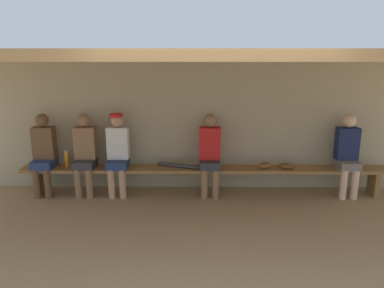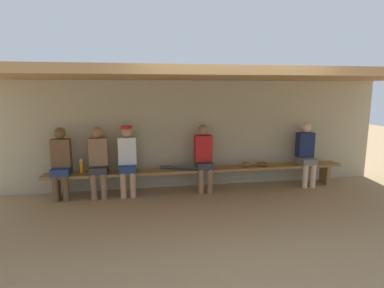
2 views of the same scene
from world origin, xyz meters
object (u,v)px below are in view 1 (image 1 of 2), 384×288
at_px(baseball_glove_worn, 265,165).
at_px(bench, 206,172).
at_px(player_rightmost, 210,152).
at_px(baseball_bat, 180,166).
at_px(water_bottle_blue, 67,159).
at_px(player_shirtless_tan, 348,152).
at_px(player_with_sunglasses, 85,151).
at_px(player_in_white, 118,150).
at_px(player_middle, 44,151).
at_px(baseball_glove_tan, 286,166).

bearing_deg(baseball_glove_worn, bench, 142.48).
bearing_deg(player_rightmost, baseball_glove_worn, 0.02).
bearing_deg(baseball_bat, water_bottle_blue, -163.11).
relative_size(player_rightmost, player_shirtless_tan, 1.00).
height_order(player_shirtless_tan, player_with_sunglasses, same).
bearing_deg(baseball_bat, player_shirtless_tan, 18.48).
bearing_deg(player_shirtless_tan, water_bottle_blue, 179.42).
bearing_deg(player_rightmost, baseball_bat, -179.64).
xyz_separation_m(player_rightmost, water_bottle_blue, (-2.35, 0.05, -0.14)).
xyz_separation_m(player_rightmost, player_in_white, (-1.49, 0.00, 0.02)).
bearing_deg(player_middle, baseball_bat, -0.08).
xyz_separation_m(baseball_glove_tan, baseball_bat, (-1.71, 0.03, -0.01)).
bearing_deg(baseball_glove_tan, player_with_sunglasses, 11.35).
bearing_deg(player_shirtless_tan, player_rightmost, 180.00).
distance_m(water_bottle_blue, baseball_bat, 1.87).
bearing_deg(player_middle, bench, -0.07).
xyz_separation_m(player_middle, water_bottle_blue, (0.35, 0.05, -0.14)).
distance_m(player_middle, baseball_glove_worn, 3.60).
relative_size(player_with_sunglasses, water_bottle_blue, 5.04).
relative_size(water_bottle_blue, baseball_glove_worn, 1.10).
xyz_separation_m(bench, baseball_bat, (-0.42, -0.00, 0.11)).
bearing_deg(water_bottle_blue, baseball_glove_worn, -0.82).
height_order(player_middle, baseball_glove_worn, player_middle).
bearing_deg(player_with_sunglasses, player_middle, 180.00).
bearing_deg(baseball_bat, player_rightmost, 18.78).
relative_size(bench, player_middle, 4.49).
distance_m(player_rightmost, player_in_white, 1.49).
xyz_separation_m(player_shirtless_tan, player_with_sunglasses, (-4.24, 0.00, 0.00)).
bearing_deg(baseball_glove_worn, player_rightmost, 142.29).
relative_size(bench, baseball_bat, 7.69).
bearing_deg(water_bottle_blue, baseball_glove_tan, -1.29).
bearing_deg(player_rightmost, bench, -177.06).
relative_size(player_middle, player_with_sunglasses, 1.00).
xyz_separation_m(bench, player_with_sunglasses, (-1.96, 0.00, 0.34)).
bearing_deg(baseball_bat, player_middle, -161.67).
distance_m(player_in_white, baseball_glove_tan, 2.73).
distance_m(bench, player_in_white, 1.47).
distance_m(player_shirtless_tan, water_bottle_blue, 4.56).
relative_size(player_in_white, baseball_glove_worn, 5.60).
relative_size(bench, player_rightmost, 4.49).
bearing_deg(baseball_bat, player_with_sunglasses, -161.70).
height_order(player_shirtless_tan, player_in_white, player_in_white).
bearing_deg(baseball_glove_worn, player_shirtless_tan, -37.73).
bearing_deg(baseball_bat, baseball_glove_tan, 17.37).
xyz_separation_m(bench, player_middle, (-2.63, 0.00, 0.34)).
distance_m(player_rightmost, water_bottle_blue, 2.35).
bearing_deg(player_in_white, baseball_glove_worn, -0.01).
bearing_deg(player_in_white, baseball_bat, -0.20).
bearing_deg(player_in_white, player_shirtless_tan, -0.01).
distance_m(player_with_sunglasses, water_bottle_blue, 0.36).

